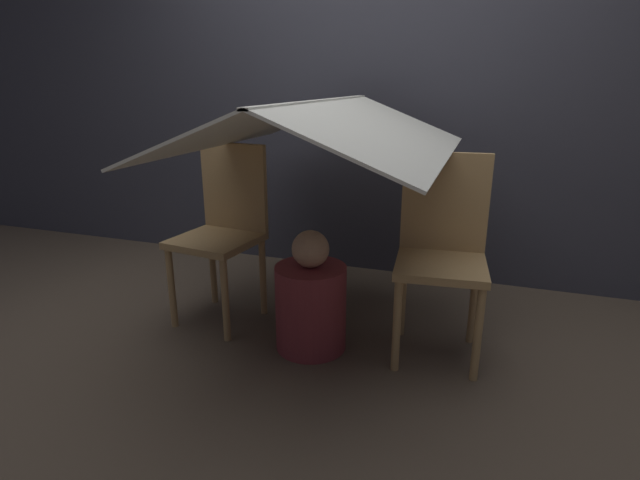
% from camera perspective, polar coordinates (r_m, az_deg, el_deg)
% --- Properties ---
extents(ground_plane, '(8.80, 8.80, 0.00)m').
position_cam_1_polar(ground_plane, '(2.41, -1.72, -13.21)').
color(ground_plane, brown).
extents(wall_back, '(7.00, 0.05, 2.50)m').
position_cam_1_polar(wall_back, '(3.27, 6.18, 17.83)').
color(wall_back, '#3D3D47').
rests_on(wall_back, ground_plane).
extents(chair_left, '(0.44, 0.44, 0.93)m').
position_cam_1_polar(chair_left, '(2.67, -10.93, 1.67)').
color(chair_left, tan).
rests_on(chair_left, ground_plane).
extents(chair_right, '(0.43, 0.43, 0.93)m').
position_cam_1_polar(chair_right, '(2.35, 13.76, -0.80)').
color(chair_right, tan).
rests_on(chair_right, ground_plane).
extents(sheet_canopy, '(1.15, 1.47, 0.23)m').
position_cam_1_polar(sheet_canopy, '(2.28, -0.00, 12.89)').
color(sheet_canopy, silver).
extents(person_front, '(0.34, 0.34, 0.59)m').
position_cam_1_polar(person_front, '(2.38, -1.06, -7.08)').
color(person_front, maroon).
rests_on(person_front, ground_plane).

